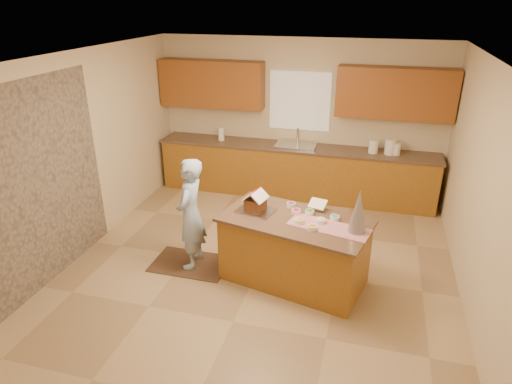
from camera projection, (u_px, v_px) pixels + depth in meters
floor at (259, 267)px, 6.00m from camera, size 5.50×5.50×0.00m
ceiling at (260, 58)px, 4.91m from camera, size 5.50×5.50×0.00m
wall_back at (300, 118)px, 7.89m from camera, size 5.50×5.50×0.00m
wall_front at (156, 316)px, 3.03m from camera, size 5.50×5.50×0.00m
wall_left at (81, 155)px, 6.06m from camera, size 5.50×5.50×0.00m
wall_right at (483, 195)px, 4.86m from camera, size 5.50×5.50×0.00m
stone_accent at (43, 184)px, 5.39m from camera, size 0.00×2.50×2.50m
window_curtain at (300, 101)px, 7.74m from camera, size 1.05×0.03×1.00m
back_counter_base at (295, 172)px, 7.99m from camera, size 4.80×0.60×0.88m
back_counter_top at (296, 147)px, 7.80m from camera, size 4.85×0.63×0.04m
upper_cabinet_left at (212, 84)px, 7.88m from camera, size 1.85×0.35×0.80m
upper_cabinet_right at (395, 93)px, 7.13m from camera, size 1.85×0.35×0.80m
sink at (295, 148)px, 7.81m from camera, size 0.70×0.45×0.12m
faucet at (298, 136)px, 7.90m from camera, size 0.03×0.03×0.28m
island_base at (294, 252)px, 5.57m from camera, size 1.85×1.21×0.83m
island_top at (295, 221)px, 5.40m from camera, size 1.94×1.30×0.04m
table_runner at (329, 227)px, 5.21m from camera, size 1.00×0.55×0.01m
baking_tray at (255, 211)px, 5.57m from camera, size 0.50×0.41×0.02m
cookbook at (318, 204)px, 5.58m from camera, size 0.24×0.20×0.09m
tinsel_tree at (358, 211)px, 5.00m from camera, size 0.25×0.25×0.52m
rug at (190, 264)px, 6.07m from camera, size 1.01×0.66×0.01m
boy at (191, 214)px, 5.75m from camera, size 0.39×0.56×1.49m
canister_a at (373, 147)px, 7.44m from camera, size 0.16×0.16×0.21m
canister_b at (390, 147)px, 7.37m from camera, size 0.18×0.18×0.25m
canister_c at (396, 149)px, 7.35m from camera, size 0.14×0.14×0.19m
paper_towel at (221, 134)px, 8.07m from camera, size 0.11×0.11×0.23m
gingerbread_house at (255, 203)px, 5.53m from camera, size 0.31×0.32×0.27m
candy_bowls at (309, 216)px, 5.40m from camera, size 0.69×0.65×0.05m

